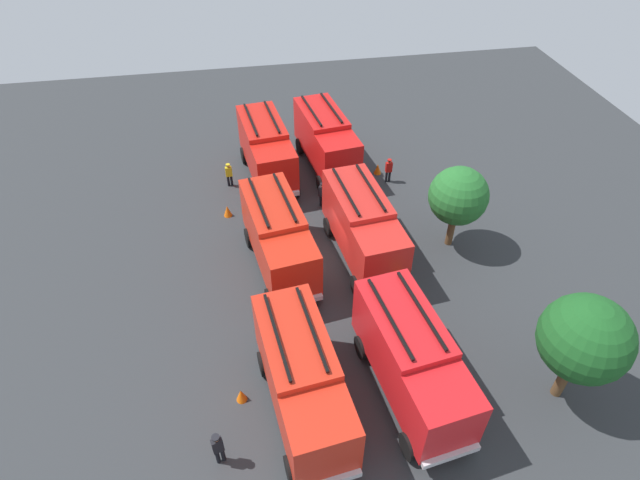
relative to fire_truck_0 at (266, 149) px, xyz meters
The scene contains 17 objects.
ground_plane 9.06m from the fire_truck_0, 13.12° to the left, with size 54.42×54.42×0.00m, color #2D3033.
fire_truck_0 is the anchor object (origin of this frame).
fire_truck_1 8.76m from the fire_truck_0, ahead, with size 7.48×3.59×3.88m.
fire_truck_2 17.41m from the fire_truck_0, ahead, with size 7.44×3.44×3.88m.
fire_truck_3 4.06m from the fire_truck_0, 97.75° to the left, with size 7.46×3.54×3.88m.
fire_truck_4 9.67m from the fire_truck_0, 26.42° to the left, with size 7.42×3.38×3.88m.
fire_truck_5 17.79m from the fire_truck_0, 13.79° to the left, with size 7.47×3.56×3.88m.
firefighter_0 5.02m from the fire_truck_0, 37.60° to the left, with size 0.44×0.48×1.71m.
firefighter_1 19.49m from the fire_truck_0, 11.10° to the right, with size 0.34×0.47×1.84m.
firefighter_2 8.07m from the fire_truck_0, 75.87° to the left, with size 0.28×0.43×1.69m.
firefighter_3 2.91m from the fire_truck_0, 76.85° to the right, with size 0.27×0.44×1.64m.
firefighter_4 14.06m from the fire_truck_0, 23.77° to the left, with size 0.44×0.30×1.83m.
tree_0 12.81m from the fire_truck_0, 47.95° to the left, with size 3.19×3.19×4.94m.
tree_1 21.44m from the fire_truck_0, 29.51° to the left, with size 3.55×3.55×5.50m.
traffic_cone_0 5.07m from the fire_truck_0, 37.06° to the right, with size 0.50×0.50×0.72m, color #F2600C.
traffic_cone_1 7.59m from the fire_truck_0, 82.93° to the left, with size 0.50×0.50×0.72m, color #F2600C.
traffic_cone_2 16.90m from the fire_truck_0, ahead, with size 0.47×0.47×0.67m, color #F2600C.
Camera 1 is at (20.26, -3.60, 19.47)m, focal length 28.67 mm.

